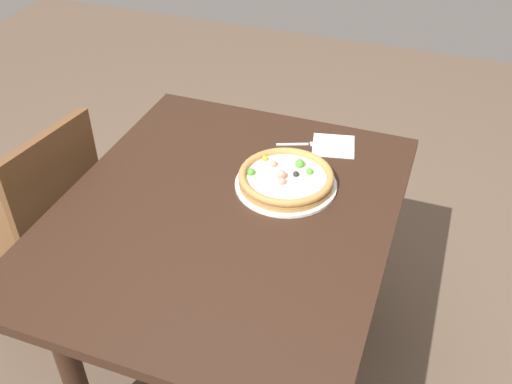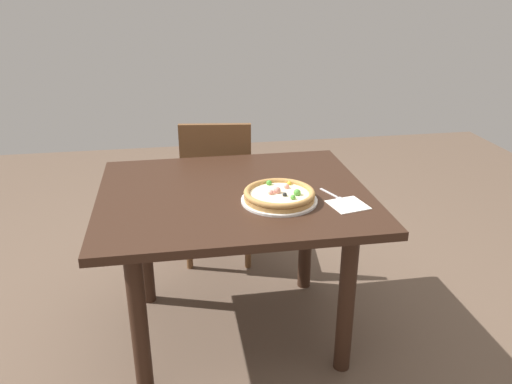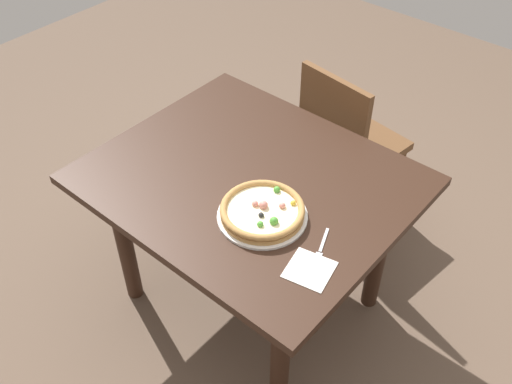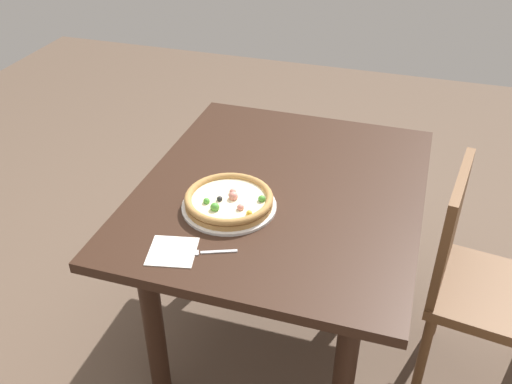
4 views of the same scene
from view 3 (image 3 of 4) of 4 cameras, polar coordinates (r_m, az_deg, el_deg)
The scene contains 7 objects.
ground_plane at distance 2.69m, azimuth -0.47°, elevation -10.24°, with size 6.00×6.00×0.00m, color brown.
dining_table at distance 2.24m, azimuth -0.56°, elevation -0.63°, with size 1.15×0.97×0.73m.
chair_near at distance 2.77m, azimuth 8.86°, elevation 4.88°, with size 0.45×0.45×0.87m.
plate at distance 2.00m, azimuth 0.62°, elevation -2.37°, with size 0.31×0.31×0.01m, color white.
pizza at distance 1.98m, azimuth 0.65°, elevation -1.85°, with size 0.29×0.29×0.05m.
fork at distance 1.91m, azimuth 6.40°, elevation -5.59°, with size 0.08×0.16×0.00m.
napkin at distance 1.85m, azimuth 5.29°, elevation -7.61°, with size 0.14×0.14×0.00m, color white.
Camera 3 is at (-1.08, 1.23, 2.14)m, focal length 40.67 mm.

